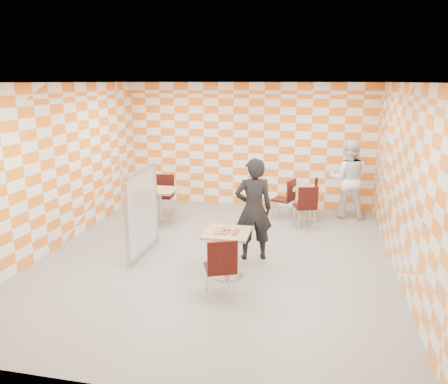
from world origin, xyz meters
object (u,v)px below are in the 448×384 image
(second_table, at_px, (309,197))
(partition, at_px, (142,212))
(empty_table, at_px, (160,200))
(man_white, at_px, (348,179))
(soda_bottle, at_px, (316,182))
(main_table, at_px, (227,246))
(chair_empty_near, at_px, (145,207))
(man_dark, at_px, (254,209))
(chair_empty_far, at_px, (165,191))
(chair_second_front, at_px, (306,204))
(sport_bottle, at_px, (302,182))
(chair_main_front, at_px, (221,265))
(chair_second_side, at_px, (287,196))

(second_table, bearing_deg, partition, -136.17)
(second_table, xyz_separation_m, empty_table, (-3.17, -0.91, 0.00))
(man_white, height_order, soda_bottle, man_white)
(main_table, relative_size, chair_empty_near, 0.81)
(main_table, height_order, man_white, man_white)
(man_dark, relative_size, soda_bottle, 7.76)
(chair_empty_far, bearing_deg, chair_empty_near, -87.84)
(chair_empty_far, bearing_deg, chair_second_front, -6.65)
(sport_bottle, bearing_deg, man_white, 15.63)
(main_table, height_order, soda_bottle, soda_bottle)
(man_dark, bearing_deg, partition, -9.97)
(sport_bottle, bearing_deg, chair_main_front, -102.67)
(partition, bearing_deg, chair_main_front, -38.40)
(empty_table, bearing_deg, man_white, 17.53)
(chair_second_front, xyz_separation_m, man_white, (0.88, 1.02, 0.35))
(chair_main_front, relative_size, chair_second_side, 1.00)
(soda_bottle, bearing_deg, man_dark, -112.40)
(second_table, relative_size, chair_second_front, 0.81)
(chair_main_front, height_order, man_dark, man_dark)
(partition, bearing_deg, chair_second_front, 36.42)
(chair_empty_near, relative_size, partition, 0.60)
(chair_second_side, relative_size, soda_bottle, 4.02)
(chair_second_side, bearing_deg, sport_bottle, 31.56)
(second_table, relative_size, chair_second_side, 0.81)
(chair_empty_far, relative_size, man_white, 0.52)
(chair_empty_far, bearing_deg, chair_second_side, 3.38)
(chair_empty_far, bearing_deg, man_white, 8.83)
(man_dark, xyz_separation_m, sport_bottle, (0.72, 2.54, -0.05))
(man_dark, distance_m, soda_bottle, 2.71)
(main_table, height_order, chair_main_front, chair_main_front)
(partition, bearing_deg, chair_empty_near, 110.31)
(man_white, bearing_deg, chair_empty_near, 27.29)
(man_white, bearing_deg, chair_second_front, 50.93)
(empty_table, bearing_deg, chair_second_side, 16.41)
(soda_bottle, bearing_deg, empty_table, -164.04)
(empty_table, distance_m, partition, 1.86)
(second_table, xyz_separation_m, chair_empty_far, (-3.29, -0.28, 0.04))
(partition, bearing_deg, soda_bottle, 42.88)
(chair_empty_near, bearing_deg, main_table, -39.54)
(main_table, bearing_deg, man_white, 60.89)
(man_dark, bearing_deg, chair_second_front, -132.44)
(chair_empty_near, bearing_deg, soda_bottle, 25.70)
(second_table, bearing_deg, empty_table, -164.07)
(empty_table, xyz_separation_m, chair_second_front, (3.13, 0.25, 0.04))
(man_dark, bearing_deg, chair_second_side, -117.05)
(chair_empty_far, relative_size, soda_bottle, 4.02)
(chair_main_front, distance_m, chair_second_front, 3.58)
(man_dark, bearing_deg, soda_bottle, -129.63)
(empty_table, relative_size, soda_bottle, 3.26)
(main_table, xyz_separation_m, chair_second_side, (0.70, 3.17, 0.04))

